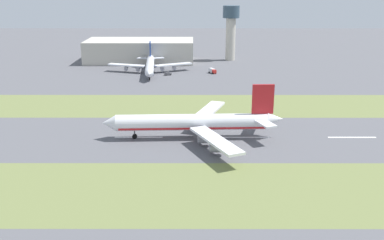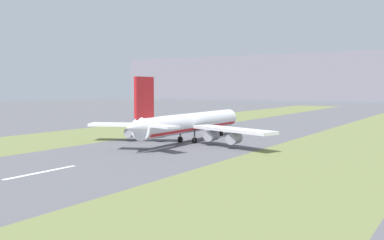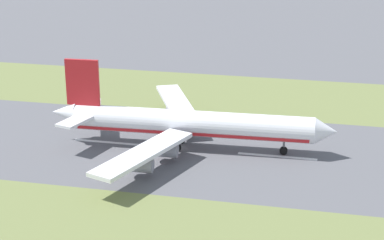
# 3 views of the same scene
# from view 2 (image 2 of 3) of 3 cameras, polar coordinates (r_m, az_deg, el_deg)

# --- Properties ---
(ground_plane) EXTENTS (800.00, 800.00, 0.00)m
(ground_plane) POSITION_cam_2_polar(r_m,az_deg,el_deg) (140.11, -0.49, -2.95)
(ground_plane) COLOR #56565B
(grass_median_west) EXTENTS (40.00, 600.00, 0.01)m
(grass_median_west) POSITION_cam_2_polar(r_m,az_deg,el_deg) (168.28, -13.58, -1.87)
(grass_median_west) COLOR olive
(grass_median_west) RESTS_ON ground
(grass_median_east) EXTENTS (40.00, 600.00, 0.01)m
(grass_median_east) POSITION_cam_2_polar(r_m,az_deg,el_deg) (122.45, 17.68, -4.19)
(grass_median_east) COLOR olive
(grass_median_east) RESTS_ON ground
(centreline_dash_near) EXTENTS (1.20, 18.00, 0.01)m
(centreline_dash_near) POSITION_cam_2_polar(r_m,az_deg,el_deg) (97.55, -18.59, -6.31)
(centreline_dash_near) COLOR silver
(centreline_dash_near) RESTS_ON ground
(centreline_dash_mid) EXTENTS (1.20, 18.00, 0.01)m
(centreline_dash_mid) POSITION_cam_2_polar(r_m,az_deg,el_deg) (126.51, -4.50, -3.73)
(centreline_dash_mid) COLOR silver
(centreline_dash_mid) RESTS_ON ground
(centreline_dash_far) EXTENTS (1.20, 18.00, 0.01)m
(centreline_dash_far) POSITION_cam_2_polar(r_m,az_deg,el_deg) (160.30, 3.97, -2.06)
(centreline_dash_far) COLOR silver
(centreline_dash_far) RESTS_ON ground
(airplane_main_jet) EXTENTS (64.08, 67.17, 20.20)m
(airplane_main_jet) POSITION_cam_2_polar(r_m,az_deg,el_deg) (141.11, -0.38, -0.45)
(airplane_main_jet) COLOR white
(airplane_main_jet) RESTS_ON ground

